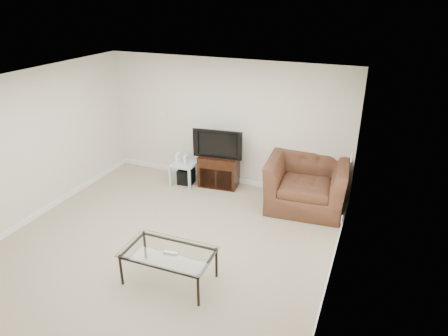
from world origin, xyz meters
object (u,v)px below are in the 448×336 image
at_px(side_table, 184,173).
at_px(recliner, 307,176).
at_px(tv_stand, 219,170).
at_px(coffee_table, 169,266).
at_px(television, 219,142).
at_px(subwoofer, 186,176).

relative_size(side_table, recliner, 0.34).
distance_m(tv_stand, coffee_table, 3.03).
height_order(tv_stand, side_table, tv_stand).
xyz_separation_m(tv_stand, side_table, (-0.68, -0.23, -0.09)).
relative_size(television, recliner, 0.66).
bearing_deg(coffee_table, tv_stand, 100.02).
height_order(television, side_table, television).
height_order(tv_stand, recliner, recliner).
height_order(side_table, recliner, recliner).
distance_m(tv_stand, recliner, 1.83).
relative_size(subwoofer, coffee_table, 0.25).
height_order(tv_stand, coffee_table, tv_stand).
distance_m(television, side_table, 0.99).
relative_size(television, side_table, 1.94).
height_order(recliner, coffee_table, recliner).
xyz_separation_m(side_table, recliner, (2.47, 0.00, 0.38)).
distance_m(side_table, subwoofer, 0.07).
height_order(subwoofer, recliner, recliner).
bearing_deg(television, coffee_table, -86.65).
bearing_deg(television, recliner, -13.03).
relative_size(tv_stand, coffee_table, 0.63).
bearing_deg(side_table, television, 16.20).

